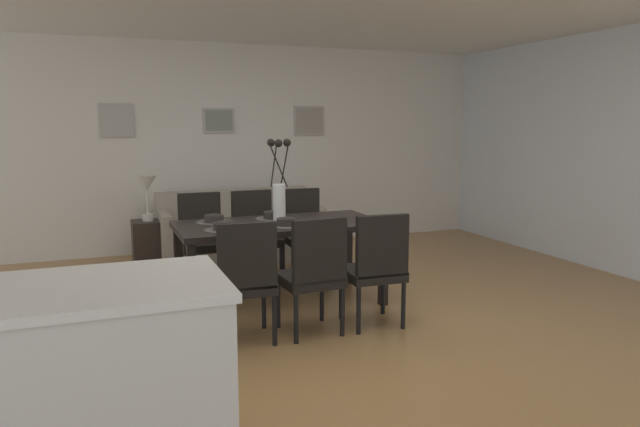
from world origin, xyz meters
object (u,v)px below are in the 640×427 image
dining_table (280,231)px  table_lamp (147,188)px  dining_chair_near_left (245,276)px  centerpiece_vase (279,191)px  side_table (149,243)px  dining_chair_far_right (255,231)px  bowl_near_right (214,218)px  dining_chair_far_left (314,270)px  sofa (240,235)px  bowl_near_left (224,225)px  bowl_far_right (273,215)px  dining_chair_mid_left (376,264)px  framed_picture_left (117,120)px  framed_picture_right (309,121)px  dining_chair_mid_right (303,228)px  dining_chair_near_right (202,235)px  framed_picture_center (219,121)px  bowl_far_left (286,221)px

dining_table → table_lamp: (-0.97, 1.86, 0.23)m
dining_chair_near_left → centerpiece_vase: size_ratio=1.25×
dining_table → side_table: dining_table is taller
dining_chair_far_right → bowl_near_right: dining_chair_far_right is taller
centerpiece_vase → table_lamp: size_ratio=1.44×
dining_chair_far_left → sofa: 2.74m
dining_table → bowl_near_left: 0.59m
dining_chair_far_left → bowl_far_right: dining_chair_far_left is taller
dining_chair_far_left → dining_chair_mid_left: 0.52m
bowl_near_right → sofa: bowl_near_right is taller
table_lamp → framed_picture_left: (-0.25, 0.65, 0.75)m
framed_picture_right → bowl_far_right: bearing=-117.8°
dining_chair_mid_right → sofa: bearing=112.5°
dining_chair_near_right → bowl_near_left: (-0.00, -1.05, 0.27)m
bowl_near_left → framed_picture_right: framed_picture_right is taller
dining_chair_mid_right → sofa: dining_chair_mid_right is taller
dining_chair_mid_left → framed_picture_left: bearing=117.2°
bowl_near_left → bowl_near_right: bearing=90.0°
dining_chair_near_left → sofa: bearing=77.2°
dining_table → side_table: (-0.97, 1.86, -0.40)m
dining_chair_far_right → table_lamp: 1.45m
bowl_far_right → sofa: 1.75m
dining_chair_near_left → side_table: (-0.44, 2.69, -0.25)m
dining_table → framed_picture_center: (-0.00, 2.51, 0.98)m
centerpiece_vase → table_lamp: bearing=117.5°
dining_chair_near_left → bowl_near_right: (-0.01, 1.03, 0.27)m
bowl_far_right → bowl_near_right: bearing=180.0°
dining_chair_far_left → framed_picture_center: size_ratio=2.35×
dining_chair_near_left → dining_chair_mid_left: bearing=-2.0°
dining_chair_far_right → bowl_far_right: (-0.00, -0.66, 0.27)m
side_table → table_lamp: table_lamp is taller
dining_chair_mid_left → bowl_far_left: (-0.52, 0.67, 0.27)m
framed_picture_center → dining_chair_mid_right: bearing=-72.9°
dining_chair_mid_right → bowl_far_left: size_ratio=5.41×
bowl_near_right → bowl_far_left: same height
framed_picture_right → dining_chair_mid_left: bearing=-101.7°
dining_chair_near_right → dining_table: bearing=-57.7°
dining_table → centerpiece_vase: bearing=55.3°
side_table → dining_chair_near_left: bearing=-80.7°
dining_table → dining_chair_near_left: dining_chair_near_left is taller
centerpiece_vase → sofa: size_ratio=0.39×
table_lamp → sofa: bearing=0.6°
dining_chair_mid_right → dining_chair_far_left: bearing=-107.2°
framed_picture_center → dining_chair_far_right: bearing=-89.8°
centerpiece_vase → bowl_near_left: (-0.54, -0.20, -0.24)m
side_table → dining_chair_far_right: bearing=-45.9°
bowl_near_right → bowl_far_right: (0.54, 0.00, 0.00)m
sofa → side_table: sofa is taller
dining_chair_far_left → bowl_far_left: dining_chair_far_left is taller
dining_chair_near_left → framed_picture_left: framed_picture_left is taller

